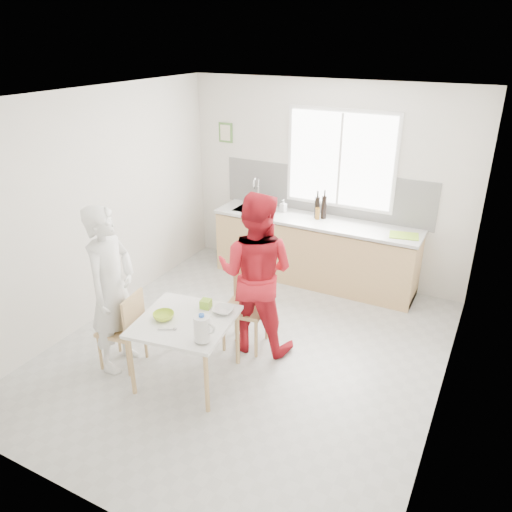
{
  "coord_description": "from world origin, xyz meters",
  "views": [
    {
      "loc": [
        2.21,
        -4.03,
        3.23
      ],
      "look_at": [
        0.0,
        0.2,
        1.08
      ],
      "focal_mm": 35.0,
      "sensor_mm": 36.0,
      "label": 1
    }
  ],
  "objects": [
    {
      "name": "ground",
      "position": [
        0.0,
        0.0,
        0.0
      ],
      "size": [
        4.5,
        4.5,
        0.0
      ],
      "primitive_type": "plane",
      "color": "#B7B7B2",
      "rests_on": "ground"
    },
    {
      "name": "room_shell",
      "position": [
        0.0,
        0.0,
        1.64
      ],
      "size": [
        4.5,
        4.5,
        4.5
      ],
      "color": "silver",
      "rests_on": "ground"
    },
    {
      "name": "window",
      "position": [
        0.2,
        2.23,
        1.7
      ],
      "size": [
        1.5,
        0.06,
        1.3
      ],
      "color": "white",
      "rests_on": "room_shell"
    },
    {
      "name": "backsplash",
      "position": [
        0.0,
        2.24,
        1.23
      ],
      "size": [
        3.0,
        0.02,
        0.65
      ],
      "primitive_type": "cube",
      "color": "white",
      "rests_on": "room_shell"
    },
    {
      "name": "picture_frame",
      "position": [
        -1.55,
        2.23,
        1.9
      ],
      "size": [
        0.22,
        0.03,
        0.28
      ],
      "color": "#52823B",
      "rests_on": "room_shell"
    },
    {
      "name": "kitchen_counter",
      "position": [
        -0.0,
        1.95,
        0.42
      ],
      "size": [
        2.84,
        0.64,
        1.37
      ],
      "color": "tan",
      "rests_on": "ground"
    },
    {
      "name": "dining_table",
      "position": [
        -0.32,
        -0.67,
        0.61
      ],
      "size": [
        1.01,
        1.01,
        0.68
      ],
      "rotation": [
        0.0,
        0.0,
        0.15
      ],
      "color": "white",
      "rests_on": "ground"
    },
    {
      "name": "chair_left",
      "position": [
        -1.0,
        -0.78,
        0.47
      ],
      "size": [
        0.44,
        0.44,
        0.85
      ],
      "rotation": [
        0.0,
        0.0,
        -1.42
      ],
      "color": "tan",
      "rests_on": "ground"
    },
    {
      "name": "chair_far",
      "position": [
        -0.09,
        0.19,
        0.52
      ],
      "size": [
        0.5,
        0.5,
        0.95
      ],
      "rotation": [
        0.0,
        0.0,
        0.15
      ],
      "color": "tan",
      "rests_on": "ground"
    },
    {
      "name": "person_white",
      "position": [
        -1.11,
        -0.79,
        0.88
      ],
      "size": [
        0.51,
        0.7,
        1.76
      ],
      "primitive_type": "imported",
      "rotation": [
        0.0,
        0.0,
        1.72
      ],
      "color": "white",
      "rests_on": "ground"
    },
    {
      "name": "person_red",
      "position": [
        0.02,
        0.17,
        0.89
      ],
      "size": [
        0.96,
        0.8,
        1.79
      ],
      "primitive_type": "imported",
      "rotation": [
        0.0,
        0.0,
        3.29
      ],
      "color": "red",
      "rests_on": "ground"
    },
    {
      "name": "bowl_green",
      "position": [
        -0.51,
        -0.75,
        0.72
      ],
      "size": [
        0.24,
        0.24,
        0.06
      ],
      "primitive_type": "imported",
      "rotation": [
        0.0,
        0.0,
        0.15
      ],
      "color": "#B3D832",
      "rests_on": "dining_table"
    },
    {
      "name": "bowl_white",
      "position": [
        -0.06,
        -0.38,
        0.71
      ],
      "size": [
        0.24,
        0.24,
        0.05
      ],
      "primitive_type": "imported",
      "rotation": [
        0.0,
        0.0,
        0.15
      ],
      "color": "silver",
      "rests_on": "dining_table"
    },
    {
      "name": "milk_jug",
      "position": [
        0.04,
        -0.9,
        0.83
      ],
      "size": [
        0.21,
        0.15,
        0.26
      ],
      "rotation": [
        0.0,
        0.0,
        0.15
      ],
      "color": "white",
      "rests_on": "dining_table"
    },
    {
      "name": "green_box",
      "position": [
        -0.26,
        -0.38,
        0.73
      ],
      "size": [
        0.11,
        0.11,
        0.09
      ],
      "primitive_type": "cube",
      "rotation": [
        0.0,
        0.0,
        0.15
      ],
      "color": "#88C52D",
      "rests_on": "dining_table"
    },
    {
      "name": "spoon",
      "position": [
        -0.37,
        -0.9,
        0.69
      ],
      "size": [
        0.15,
        0.09,
        0.01
      ],
      "primitive_type": "cylinder",
      "rotation": [
        0.0,
        1.57,
        0.5
      ],
      "color": "#A5A5AA",
      "rests_on": "dining_table"
    },
    {
      "name": "cutting_board",
      "position": [
        1.19,
        1.9,
        0.93
      ],
      "size": [
        0.39,
        0.32,
        0.01
      ],
      "primitive_type": "cube",
      "rotation": [
        0.0,
        0.0,
        0.2
      ],
      "color": "#95CD2F",
      "rests_on": "kitchen_counter"
    },
    {
      "name": "wine_bottle_a",
      "position": [
        0.08,
        2.04,
        1.08
      ],
      "size": [
        0.07,
        0.07,
        0.32
      ],
      "primitive_type": "cylinder",
      "color": "black",
      "rests_on": "kitchen_counter"
    },
    {
      "name": "wine_bottle_b",
      "position": [
        -0.02,
        2.02,
        1.07
      ],
      "size": [
        0.07,
        0.07,
        0.3
      ],
      "primitive_type": "cylinder",
      "color": "black",
      "rests_on": "kitchen_counter"
    },
    {
      "name": "jar_amber",
      "position": [
        0.01,
        1.97,
        1.0
      ],
      "size": [
        0.06,
        0.06,
        0.16
      ],
      "primitive_type": "cylinder",
      "color": "#8B5C1E",
      "rests_on": "kitchen_counter"
    },
    {
      "name": "soap_bottle",
      "position": [
        -0.53,
        2.05,
        1.01
      ],
      "size": [
        0.09,
        0.09,
        0.17
      ],
      "primitive_type": "imported",
      "rotation": [
        0.0,
        0.0,
        -0.18
      ],
      "color": "#999999",
      "rests_on": "kitchen_counter"
    }
  ]
}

